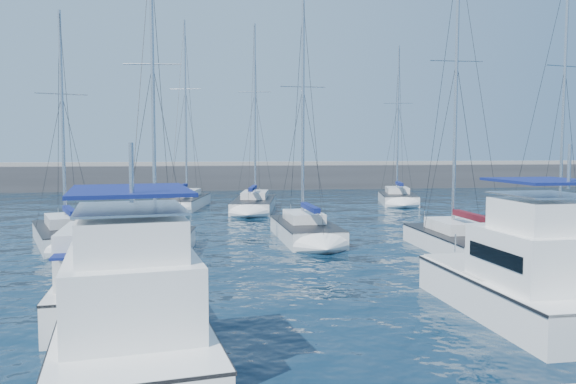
{
  "coord_description": "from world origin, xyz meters",
  "views": [
    {
      "loc": [
        -5.72,
        -19.62,
        5.19
      ],
      "look_at": [
        -1.77,
        7.98,
        3.0
      ],
      "focal_mm": 35.0,
      "sensor_mm": 36.0,
      "label": 1
    }
  ],
  "objects": [
    {
      "name": "ground",
      "position": [
        0.0,
        0.0,
        0.0
      ],
      "size": [
        220.0,
        220.0,
        0.0
      ],
      "primitive_type": "plane",
      "color": "black",
      "rests_on": "ground"
    },
    {
      "name": "breakwater",
      "position": [
        0.0,
        52.0,
        1.05
      ],
      "size": [
        160.0,
        6.0,
        4.45
      ],
      "color": "#424244",
      "rests_on": "ground"
    },
    {
      "name": "motor_yacht_port_outer",
      "position": [
        -9.07,
        -1.52,
        0.94
      ],
      "size": [
        3.12,
        7.32,
        3.2
      ],
      "rotation": [
        0.0,
        0.0,
        0.08
      ],
      "color": "white",
      "rests_on": "ground"
    },
    {
      "name": "motor_yacht_port_inner",
      "position": [
        -7.58,
        -5.93,
        1.13
      ],
      "size": [
        4.83,
        9.75,
        4.69
      ],
      "rotation": [
        0.0,
        0.0,
        0.16
      ],
      "color": "white",
      "rests_on": "ground"
    },
    {
      "name": "motor_yacht_stbd_inner",
      "position": [
        3.81,
        -4.0,
        1.13
      ],
      "size": [
        3.51,
        7.7,
        4.69
      ],
      "rotation": [
        0.0,
        0.0,
        0.03
      ],
      "color": "white",
      "rests_on": "ground"
    },
    {
      "name": "motor_yacht_stbd_outer",
      "position": [
        6.16,
        -2.88,
        0.94
      ],
      "size": [
        3.93,
        6.24,
        3.2
      ],
      "rotation": [
        0.0,
        0.0,
        -0.25
      ],
      "color": "white",
      "rests_on": "ground"
    },
    {
      "name": "sailboat_mid_a",
      "position": [
        -13.26,
        11.73,
        0.51
      ],
      "size": [
        5.48,
        8.25,
        12.9
      ],
      "rotation": [
        0.0,
        0.0,
        0.35
      ],
      "color": "white",
      "rests_on": "ground"
    },
    {
      "name": "sailboat_mid_b",
      "position": [
        -8.3,
        6.68,
        0.51
      ],
      "size": [
        3.82,
        9.31,
        14.55
      ],
      "rotation": [
        0.0,
        0.0,
        -0.08
      ],
      "color": "white",
      "rests_on": "ground"
    },
    {
      "name": "sailboat_mid_c",
      "position": [
        -0.26,
        11.59,
        0.52
      ],
      "size": [
        3.21,
        7.9,
        13.86
      ],
      "rotation": [
        0.0,
        0.0,
        0.03
      ],
      "color": "white",
      "rests_on": "ground"
    },
    {
      "name": "sailboat_mid_d",
      "position": [
        6.71,
        6.72,
        0.53
      ],
      "size": [
        3.18,
        7.66,
        15.31
      ],
      "rotation": [
        0.0,
        0.0,
        -0.0
      ],
      "color": "white",
      "rests_on": "ground"
    },
    {
      "name": "sailboat_mid_e",
      "position": [
        14.48,
        9.26,
        0.54
      ],
      "size": [
        4.52,
        7.99,
        15.74
      ],
      "rotation": [
        0.0,
        0.0,
        0.2
      ],
      "color": "white",
      "rests_on": "ground"
    },
    {
      "name": "sailboat_back_a",
      "position": [
        -7.75,
        29.9,
        0.54
      ],
      "size": [
        4.57,
        9.32,
        16.62
      ],
      "rotation": [
        0.0,
        0.0,
        -0.18
      ],
      "color": "white",
      "rests_on": "ground"
    },
    {
      "name": "sailboat_back_b",
      "position": [
        -1.88,
        27.15,
        0.52
      ],
      "size": [
        4.71,
        9.89,
        15.91
      ],
      "rotation": [
        0.0,
        0.0,
        -0.17
      ],
      "color": "white",
      "rests_on": "ground"
    },
    {
      "name": "sailboat_back_c",
      "position": [
        11.78,
        30.49,
        0.54
      ],
      "size": [
        4.53,
        7.65,
        15.0
      ],
      "rotation": [
        0.0,
        0.0,
        -0.22
      ],
      "color": "white",
      "rests_on": "ground"
    }
  ]
}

